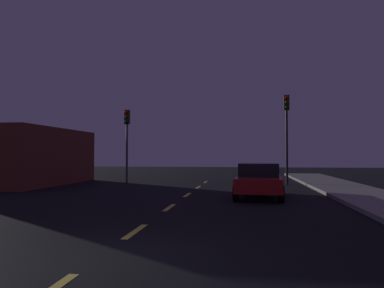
{
  "coord_description": "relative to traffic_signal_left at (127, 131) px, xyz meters",
  "views": [
    {
      "loc": [
        2.5,
        -5.43,
        1.77
      ],
      "look_at": [
        -0.58,
        15.65,
        2.42
      ],
      "focal_mm": 33.44,
      "sensor_mm": 36.0,
      "label": 1
    }
  ],
  "objects": [
    {
      "name": "lane_stripe_third",
      "position": [
        4.83,
        -9.87,
        -3.25
      ],
      "size": [
        0.16,
        1.6,
        0.01
      ],
      "primitive_type": "cube",
      "color": "#EACC4C",
      "rests_on": "ground_plane"
    },
    {
      "name": "lane_stripe_fourth",
      "position": [
        4.83,
        -6.07,
        -3.25
      ],
      "size": [
        0.16,
        1.6,
        0.01
      ],
      "primitive_type": "cube",
      "color": "#EACC4C",
      "rests_on": "ground_plane"
    },
    {
      "name": "lane_stripe_second",
      "position": [
        4.83,
        -13.67,
        -3.25
      ],
      "size": [
        0.16,
        1.6,
        0.01
      ],
      "primitive_type": "cube",
      "color": "#EACC4C",
      "rests_on": "ground_plane"
    },
    {
      "name": "traffic_signal_right",
      "position": [
        9.84,
        0.0,
        0.45
      ],
      "size": [
        0.32,
        0.38,
        5.33
      ],
      "color": "black",
      "rests_on": "ground_plane"
    },
    {
      "name": "car_stopped_ahead",
      "position": [
        7.94,
        -6.44,
        -2.52
      ],
      "size": [
        2.11,
        4.42,
        1.43
      ],
      "color": "#B21919",
      "rests_on": "ground_plane"
    },
    {
      "name": "traffic_signal_left",
      "position": [
        0.0,
        0.0,
        0.0
      ],
      "size": [
        0.32,
        0.38,
        4.62
      ],
      "color": "#4C4C51",
      "rests_on": "ground_plane"
    },
    {
      "name": "lane_stripe_fifth",
      "position": [
        4.83,
        -2.27,
        -3.25
      ],
      "size": [
        0.16,
        1.6,
        0.01
      ],
      "primitive_type": "cube",
      "color": "#EACC4C",
      "rests_on": "ground_plane"
    },
    {
      "name": "storefront_left",
      "position": [
        -5.91,
        -1.87,
        -1.59
      ],
      "size": [
        5.49,
        8.33,
        3.33
      ],
      "primitive_type": "cube",
      "color": "maroon",
      "rests_on": "ground_plane"
    },
    {
      "name": "lane_stripe_sixth",
      "position": [
        4.83,
        1.53,
        -3.25
      ],
      "size": [
        0.16,
        1.6,
        0.01
      ],
      "primitive_type": "cube",
      "color": "#EACC4C",
      "rests_on": "ground_plane"
    },
    {
      "name": "ground_plane",
      "position": [
        4.83,
        -9.27,
        -3.25
      ],
      "size": [
        80.0,
        80.0,
        0.0
      ],
      "primitive_type": "plane",
      "color": "black"
    }
  ]
}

